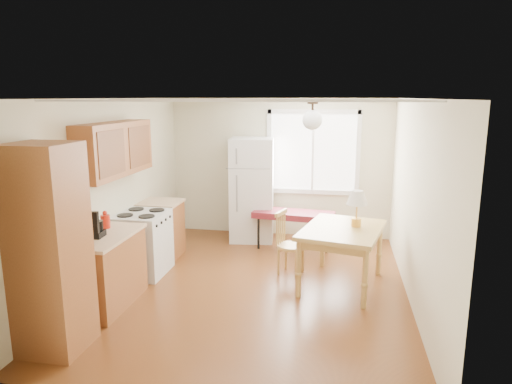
% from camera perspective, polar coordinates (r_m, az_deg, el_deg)
% --- Properties ---
extents(room_shell, '(4.60, 5.60, 2.62)m').
position_cam_1_polar(room_shell, '(5.92, -0.21, -0.59)').
color(room_shell, '#4E2610').
rests_on(room_shell, ground).
extents(kitchen_run, '(0.65, 3.40, 2.20)m').
position_cam_1_polar(kitchen_run, '(6.00, -17.76, -5.04)').
color(kitchen_run, brown).
rests_on(kitchen_run, ground).
extents(window_unit, '(1.64, 0.05, 1.51)m').
position_cam_1_polar(window_unit, '(8.22, 7.13, 4.94)').
color(window_unit, white).
rests_on(window_unit, room_shell).
extents(pendant_light, '(0.26, 0.26, 0.40)m').
position_cam_1_polar(pendant_light, '(6.10, 7.06, 9.04)').
color(pendant_light, black).
rests_on(pendant_light, room_shell).
extents(refrigerator, '(0.83, 0.83, 1.82)m').
position_cam_1_polar(refrigerator, '(8.10, -0.50, 0.34)').
color(refrigerator, silver).
rests_on(refrigerator, ground).
extents(bench, '(1.40, 0.65, 0.62)m').
position_cam_1_polar(bench, '(7.73, 4.72, -2.95)').
color(bench, maroon).
rests_on(bench, ground).
extents(dining_table, '(1.24, 1.48, 0.81)m').
position_cam_1_polar(dining_table, '(6.22, 10.72, -5.34)').
color(dining_table, '#AE8743').
rests_on(dining_table, ground).
extents(chair, '(0.43, 0.43, 0.90)m').
position_cam_1_polar(chair, '(6.63, 3.74, -5.82)').
color(chair, '#AE8743').
rests_on(chair, ground).
extents(table_lamp, '(0.28, 0.28, 0.49)m').
position_cam_1_polar(table_lamp, '(6.22, 12.53, -1.05)').
color(table_lamp, gold).
rests_on(table_lamp, dining_table).
extents(coffee_maker, '(0.18, 0.23, 0.33)m').
position_cam_1_polar(coffee_maker, '(5.67, -19.49, -4.21)').
color(coffee_maker, black).
rests_on(coffee_maker, kitchen_run).
extents(kettle, '(0.12, 0.12, 0.22)m').
position_cam_1_polar(kettle, '(6.05, -18.31, -3.45)').
color(kettle, red).
rests_on(kettle, kitchen_run).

